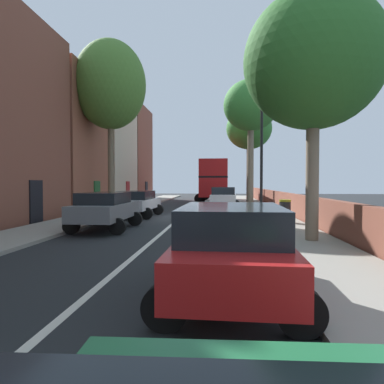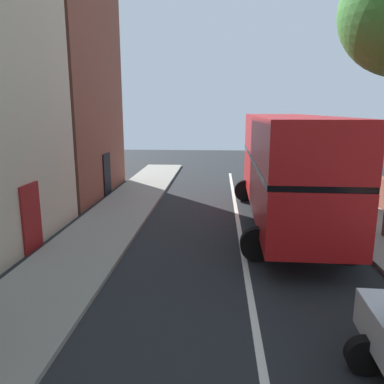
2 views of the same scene
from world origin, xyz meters
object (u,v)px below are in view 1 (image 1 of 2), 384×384
(double_decker_bus, at_px, (215,179))
(parked_car_silver_left_0, at_px, (137,202))
(parked_car_grey_left_3, at_px, (106,208))
(lamppost_right, at_px, (262,146))
(litter_bin_right, at_px, (285,211))
(parked_car_red_right_2, at_px, (232,247))
(street_tree_right_3, at_px, (249,129))
(parked_car_white_right_4, at_px, (224,197))
(street_tree_right_1, at_px, (313,62))
(street_tree_right_5, at_px, (251,106))
(street_tree_left_0, at_px, (110,85))

(double_decker_bus, relative_size, parked_car_silver_left_0, 2.44)
(double_decker_bus, height_order, parked_car_grey_left_3, double_decker_bus)
(lamppost_right, height_order, litter_bin_right, lamppost_right)
(double_decker_bus, height_order, lamppost_right, lamppost_right)
(parked_car_grey_left_3, bearing_deg, parked_car_red_right_2, -58.74)
(lamppost_right, bearing_deg, parked_car_silver_left_0, 162.15)
(street_tree_right_3, xyz_separation_m, litter_bin_right, (0.33, -17.12, -6.48))
(parked_car_white_right_4, bearing_deg, street_tree_right_1, -78.65)
(parked_car_silver_left_0, height_order, street_tree_right_5, street_tree_right_5)
(parked_car_silver_left_0, bearing_deg, street_tree_right_1, -45.90)
(street_tree_left_0, bearing_deg, lamppost_right, -27.88)
(parked_car_silver_left_0, relative_size, lamppost_right, 0.71)
(parked_car_red_right_2, distance_m, street_tree_left_0, 19.52)
(parked_car_white_right_4, xyz_separation_m, street_tree_right_5, (2.17, 2.82, 7.16))
(parked_car_grey_left_3, relative_size, street_tree_right_1, 0.55)
(street_tree_right_1, bearing_deg, parked_car_white_right_4, 101.35)
(parked_car_silver_left_0, xyz_separation_m, street_tree_right_1, (7.76, -8.01, 4.98))
(double_decker_bus, distance_m, parked_car_grey_left_3, 21.48)
(parked_car_silver_left_0, distance_m, street_tree_right_3, 17.10)
(lamppost_right, bearing_deg, parked_car_red_right_2, -98.90)
(street_tree_left_0, bearing_deg, street_tree_right_3, 48.76)
(street_tree_left_0, relative_size, street_tree_right_3, 1.24)
(street_tree_right_1, bearing_deg, street_tree_right_5, 92.04)
(street_tree_right_5, bearing_deg, double_decker_bus, 113.00)
(parked_car_grey_left_3, relative_size, lamppost_right, 0.70)
(street_tree_left_0, distance_m, lamppost_right, 11.45)
(parked_car_grey_left_3, distance_m, street_tree_right_5, 17.32)
(litter_bin_right, bearing_deg, parked_car_white_right_4, 107.65)
(street_tree_right_1, height_order, street_tree_right_3, street_tree_right_3)
(street_tree_right_3, relative_size, street_tree_right_5, 0.89)
(double_decker_bus, distance_m, parked_car_red_right_2, 29.30)
(parked_car_silver_left_0, relative_size, parked_car_white_right_4, 1.05)
(double_decker_bus, relative_size, street_tree_left_0, 0.98)
(street_tree_right_5, bearing_deg, street_tree_right_1, -87.96)
(parked_car_silver_left_0, bearing_deg, litter_bin_right, -21.43)
(parked_car_red_right_2, height_order, parked_car_white_right_4, parked_car_white_right_4)
(street_tree_left_0, height_order, litter_bin_right, street_tree_left_0)
(parked_car_silver_left_0, bearing_deg, parked_car_grey_left_3, -89.97)
(parked_car_white_right_4, xyz_separation_m, street_tree_right_1, (2.76, -13.75, 4.91))
(parked_car_silver_left_0, height_order, litter_bin_right, parked_car_silver_left_0)
(lamppost_right, xyz_separation_m, litter_bin_right, (1.00, -0.87, -3.15))
(parked_car_silver_left_0, xyz_separation_m, parked_car_grey_left_3, (0.00, -5.46, 0.04))
(street_tree_right_5, bearing_deg, parked_car_red_right_2, -95.56)
(parked_car_grey_left_3, distance_m, parked_car_white_right_4, 12.27)
(parked_car_silver_left_0, xyz_separation_m, litter_bin_right, (7.80, -3.06, -0.22))
(street_tree_left_0, xyz_separation_m, lamppost_right, (9.27, -4.91, -4.58))
(street_tree_right_1, relative_size, street_tree_right_3, 0.88)
(street_tree_right_3, bearing_deg, street_tree_right_5, -93.15)
(street_tree_right_1, bearing_deg, street_tree_left_0, 133.66)
(parked_car_silver_left_0, bearing_deg, street_tree_left_0, 132.30)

